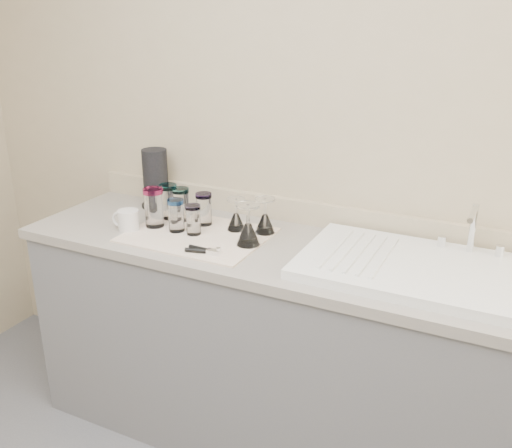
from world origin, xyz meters
The scene contains 15 objects.
counter_unit centered at (0.00, 1.20, 0.45)m, with size 2.06×0.62×0.90m.
sink_unit centered at (0.55, 1.20, 0.92)m, with size 0.82×0.50×0.22m.
dish_towel centered at (-0.32, 1.16, 0.90)m, with size 0.55×0.42×0.01m, color white.
tumbler_teal centered at (-0.53, 1.27, 0.98)m, with size 0.08×0.08×0.15m.
tumbler_cyan centered at (-0.47, 1.27, 0.98)m, with size 0.07×0.07×0.14m.
tumbler_purple centered at (-0.35, 1.27, 0.98)m, with size 0.07×0.07×0.14m.
tumbler_magenta centered at (-0.53, 1.16, 0.99)m, with size 0.08×0.08×0.16m.
tumbler_blue centered at (-0.42, 1.15, 0.98)m, with size 0.07×0.07×0.13m.
tumbler_lavender centered at (-0.33, 1.15, 0.97)m, with size 0.06×0.06×0.12m.
goblet_back_left centered at (-0.20, 1.27, 0.95)m, with size 0.07×0.07×0.13m.
goblet_back_right centered at (-0.08, 1.30, 0.96)m, with size 0.08×0.08×0.15m.
goblet_front_right centered at (-0.09, 1.16, 0.96)m, with size 0.09×0.09×0.16m.
can_opener centered at (-0.20, 1.01, 0.92)m, with size 0.14×0.05×0.02m.
white_mug centered at (-0.61, 1.08, 0.94)m, with size 0.13×0.10×0.09m.
paper_towel_roll centered at (-0.68, 1.39, 1.03)m, with size 0.14×0.14×0.27m.
Camera 1 is at (0.84, -0.65, 1.76)m, focal length 40.00 mm.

